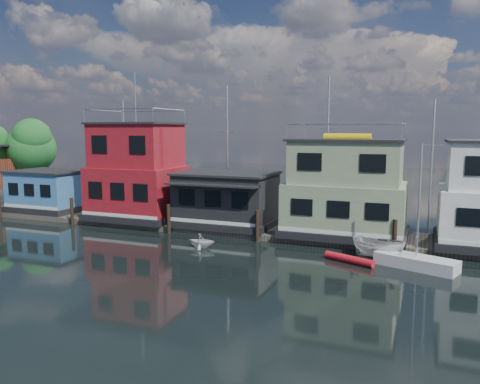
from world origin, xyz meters
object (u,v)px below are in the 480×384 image
at_px(motorboat, 378,248).
at_px(houseboat_red, 137,173).
at_px(dinghy_white, 201,241).
at_px(houseboat_blue, 49,191).
at_px(red_kayak, 349,259).
at_px(day_sailer, 416,261).
at_px(houseboat_green, 346,190).
at_px(houseboat_dark, 227,199).

bearing_deg(motorboat, houseboat_red, 99.36).
bearing_deg(dinghy_white, motorboat, -87.50).
xyz_separation_m(houseboat_blue, dinghy_white, (18.15, -5.72, -1.73)).
bearing_deg(houseboat_red, motorboat, -11.94).
height_order(red_kayak, day_sailer, day_sailer).
relative_size(houseboat_green, motorboat, 2.49).
relative_size(motorboat, day_sailer, 0.48).
relative_size(houseboat_green, dinghy_white, 4.61).
bearing_deg(houseboat_green, day_sailer, -48.15).
xyz_separation_m(houseboat_blue, houseboat_red, (9.50, 0.00, 1.90)).
height_order(houseboat_dark, houseboat_green, houseboat_green).
bearing_deg(day_sailer, motorboat, 170.44).
height_order(red_kayak, dinghy_white, dinghy_white).
xyz_separation_m(houseboat_red, dinghy_white, (8.65, -5.72, -3.62)).
relative_size(motorboat, dinghy_white, 1.85).
relative_size(red_kayak, day_sailer, 0.44).
height_order(houseboat_red, dinghy_white, houseboat_red).
bearing_deg(dinghy_white, day_sailer, -94.13).
height_order(houseboat_blue, red_kayak, houseboat_blue).
xyz_separation_m(houseboat_dark, houseboat_green, (9.00, 0.02, 1.13)).
bearing_deg(day_sailer, houseboat_blue, -169.64).
bearing_deg(houseboat_green, houseboat_blue, -180.00).
height_order(houseboat_red, red_kayak, houseboat_red).
bearing_deg(red_kayak, dinghy_white, -157.13).
height_order(houseboat_red, houseboat_green, houseboat_red).
height_order(houseboat_blue, houseboat_red, houseboat_red).
bearing_deg(houseboat_dark, dinghy_white, -83.49).
xyz_separation_m(houseboat_dark, red_kayak, (10.20, -5.70, -2.19)).
xyz_separation_m(houseboat_red, houseboat_green, (17.00, 0.00, -0.55)).
distance_m(houseboat_green, motorboat, 5.73).
height_order(houseboat_red, motorboat, houseboat_red).
relative_size(houseboat_blue, motorboat, 1.90).
xyz_separation_m(houseboat_dark, motorboat, (11.67, -4.14, -1.77)).
bearing_deg(houseboat_green, dinghy_white, -145.60).
relative_size(houseboat_red, houseboat_dark, 1.60).
bearing_deg(houseboat_red, dinghy_white, -33.46).
distance_m(houseboat_blue, day_sailer, 31.84).
relative_size(houseboat_red, day_sailer, 1.70).
relative_size(dinghy_white, day_sailer, 0.26).
relative_size(houseboat_red, red_kayak, 3.85).
height_order(houseboat_blue, day_sailer, day_sailer).
bearing_deg(day_sailer, houseboat_red, -173.75).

